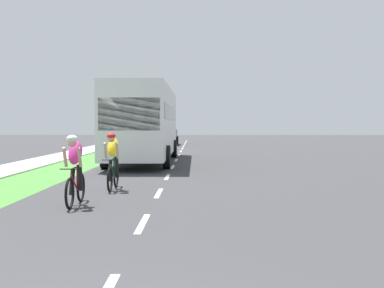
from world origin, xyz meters
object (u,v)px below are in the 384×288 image
(suv_blue, at_px, (165,134))
(cyclist_lead, at_px, (75,169))
(bus_white, at_px, (145,121))
(cyclist_trailing, at_px, (113,161))

(suv_blue, bearing_deg, cyclist_lead, -90.11)
(cyclist_lead, relative_size, bus_white, 0.15)
(cyclist_lead, height_order, suv_blue, suv_blue)
(cyclist_trailing, bearing_deg, suv_blue, 90.65)
(bus_white, xyz_separation_m, suv_blue, (-0.20, 19.41, -1.03))
(bus_white, relative_size, suv_blue, 2.47)
(cyclist_trailing, bearing_deg, bus_white, 90.74)
(cyclist_lead, height_order, cyclist_trailing, same)
(bus_white, height_order, suv_blue, bus_white)
(cyclist_trailing, relative_size, bus_white, 0.15)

